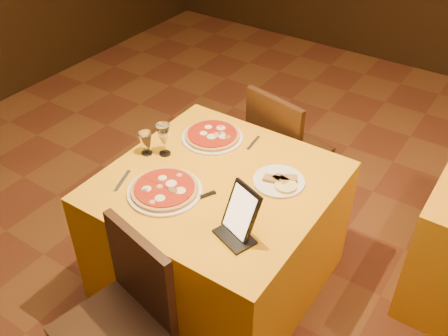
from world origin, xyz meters
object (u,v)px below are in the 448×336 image
Objects in this scene: pizza_far at (212,136)px; water_glass at (146,144)px; chair_main_near at (111,331)px; tablet at (241,211)px; chair_main_far at (290,149)px; pizza_near at (165,190)px; wine_glass at (164,139)px; main_table at (219,232)px.

pizza_far is 2.68× the size of water_glass.
tablet is at bearing 75.29° from chair_main_near.
tablet is (0.29, -1.08, 0.41)m from chair_main_far.
wine_glass reaches higher than pizza_near.
wine_glass is (-0.37, -0.80, 0.39)m from chair_main_far.
tablet is (0.29, -0.25, 0.49)m from main_table.
chair_main_near reaches higher than pizza_near.
chair_main_near is 1.19m from pizza_far.
chair_main_far is 0.97m from wine_glass.
chair_main_far is 4.79× the size of wine_glass.
chair_main_near reaches higher than pizza_far.
pizza_near is (-0.16, -1.06, 0.31)m from chair_main_far.
pizza_near is 1.07× the size of pizza_far.
water_glass is (-0.45, 0.80, 0.36)m from chair_main_near.
main_table is 0.63m from tablet.
chair_main_far is at bearing 62.08° from water_glass.
tablet is (0.66, -0.27, 0.03)m from wine_glass.
wine_glass is (-0.37, 0.02, 0.47)m from main_table.
chair_main_far is 1.11m from pizza_near.
pizza_near is (-0.16, 0.60, 0.31)m from chair_main_near.
tablet reaches higher than pizza_far.
wine_glass reaches higher than chair_main_far.
wine_glass is at bearing -115.32° from pizza_far.
water_glass is at bearing -123.66° from pizza_far.
main_table is 4.51× the size of tablet.
chair_main_far is at bearing 124.90° from tablet.
pizza_near is 1.52× the size of tablet.
pizza_far is (-0.24, 1.12, 0.31)m from chair_main_near.
chair_main_near and chair_main_far have the same top height.
chair_main_near reaches higher than main_table.
chair_main_far is 1.19m from tablet.
tablet is (0.75, -0.22, 0.06)m from water_glass.
pizza_near is at bearing -50.81° from wine_glass.
tablet reaches higher than chair_main_near.
chair_main_far is at bearing 81.32° from pizza_near.
tablet reaches higher than main_table.
chair_main_far is 2.61× the size of pizza_far.
chair_main_far reaches higher than pizza_far.
water_glass is at bearing -176.79° from tablet.
water_glass is at bearing 73.67° from chair_main_far.
chair_main_far is at bearing 65.81° from pizza_far.
chair_main_far is (0.00, 1.66, 0.00)m from chair_main_near.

